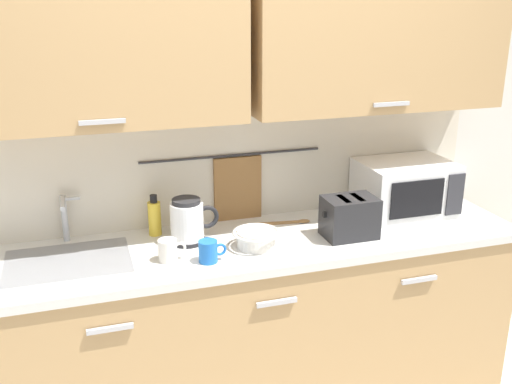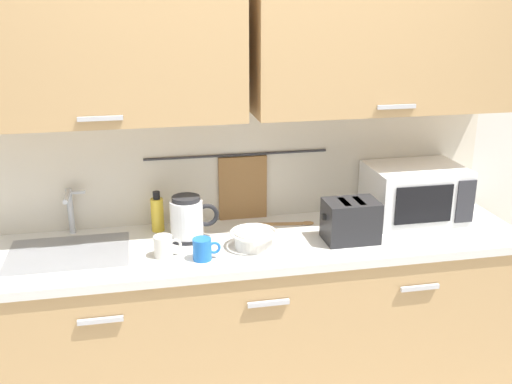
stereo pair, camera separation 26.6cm
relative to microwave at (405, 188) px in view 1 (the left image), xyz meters
name	(u,v)px [view 1 (the left image)]	position (x,y,z in m)	size (l,w,h in m)	color
counter_unit	(253,324)	(-0.85, -0.11, -0.58)	(2.53, 0.64, 0.90)	tan
back_wall_assembly	(239,97)	(-0.84, 0.12, 0.49)	(3.70, 0.41, 2.50)	silver
sink_faucet	(64,213)	(-1.66, 0.12, 0.01)	(0.09, 0.17, 0.22)	#B2B5BA
microwave	(405,188)	(0.00, 0.00, 0.00)	(0.46, 0.35, 0.27)	white
electric_kettle	(188,221)	(-1.13, -0.04, -0.03)	(0.23, 0.16, 0.21)	black
dish_soap_bottle	(155,217)	(-1.26, 0.09, -0.05)	(0.06, 0.06, 0.20)	yellow
mug_near_sink	(209,251)	(-1.09, -0.27, -0.09)	(0.12, 0.08, 0.09)	blue
mixing_bowl	(256,238)	(-0.86, -0.19, -0.09)	(0.21, 0.21, 0.08)	silver
toaster	(350,217)	(-0.41, -0.20, -0.04)	(0.26, 0.17, 0.19)	#232326
mug_by_kettle	(168,250)	(-1.25, -0.21, -0.09)	(0.12, 0.08, 0.09)	silver
wooden_spoon	(289,222)	(-0.61, 0.03, -0.13)	(0.28, 0.07, 0.01)	#9E7042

